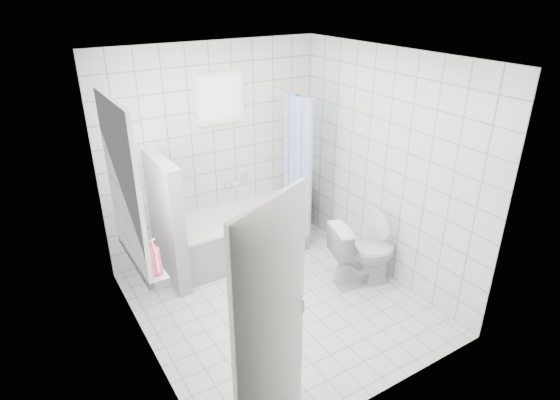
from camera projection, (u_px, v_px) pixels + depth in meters
ground at (279, 303)px, 5.11m from camera, size 3.00×3.00×0.00m
ceiling at (279, 57)px, 4.00m from camera, size 3.00×3.00×0.00m
wall_back at (214, 152)px, 5.71m from camera, size 2.80×0.02×2.60m
wall_front at (387, 268)px, 3.40m from camera, size 2.80×0.02×2.60m
wall_left at (136, 232)px, 3.89m from camera, size 0.02×3.00×2.60m
wall_right at (385, 168)px, 5.22m from camera, size 0.02×3.00×2.60m
window_left at (126, 185)px, 4.01m from camera, size 0.01×0.90×1.40m
window_back at (221, 98)px, 5.45m from camera, size 0.50×0.01×0.50m
window_sill at (142, 257)px, 4.35m from camera, size 0.18×1.02×0.08m
door at (271, 329)px, 3.24m from camera, size 0.75×0.36×2.00m
bathtub at (238, 235)px, 5.89m from camera, size 1.68×0.77×0.58m
partition_wall at (167, 222)px, 5.23m from camera, size 0.15×0.85×1.50m
tiled_ledge at (295, 209)px, 6.58m from camera, size 0.40×0.24×0.55m
toilet at (363, 253)px, 5.31m from camera, size 0.85×0.62×0.77m
curtain_rod at (293, 92)px, 5.52m from camera, size 0.02×0.80×0.02m
shower_curtain at (297, 167)px, 5.80m from camera, size 0.14×0.48×1.78m
tub_faucet at (232, 183)px, 5.96m from camera, size 0.18×0.06×0.06m
sill_bottles at (143, 244)px, 4.22m from camera, size 0.17×0.83×0.33m
ledge_bottles at (296, 184)px, 6.42m from camera, size 0.19×0.17×0.24m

